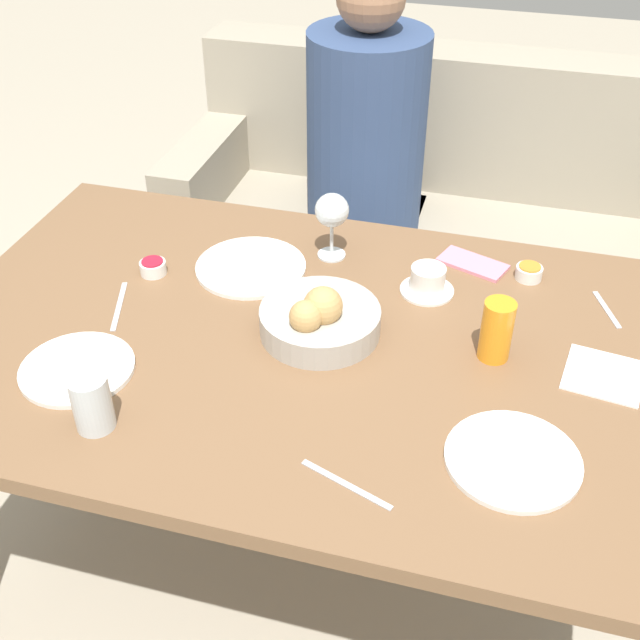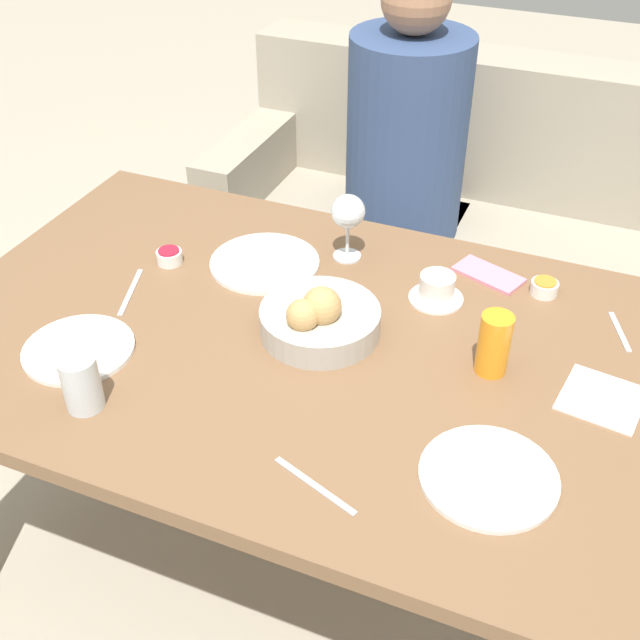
# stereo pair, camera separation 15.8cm
# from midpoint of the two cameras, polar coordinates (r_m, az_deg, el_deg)

# --- Properties ---
(ground_plane) EXTENTS (10.00, 10.00, 0.00)m
(ground_plane) POSITION_cam_midpoint_polar(r_m,az_deg,el_deg) (2.12, 1.13, -16.90)
(ground_plane) COLOR #A89E89
(dining_table) EXTENTS (1.50, 0.96, 0.73)m
(dining_table) POSITION_cam_midpoint_polar(r_m,az_deg,el_deg) (1.64, 1.40, -3.57)
(dining_table) COLOR brown
(dining_table) RESTS_ON ground_plane
(couch) EXTENTS (1.72, 0.70, 0.88)m
(couch) POSITION_cam_midpoint_polar(r_m,az_deg,el_deg) (2.71, 13.37, 4.88)
(couch) COLOR #9E937F
(couch) RESTS_ON ground_plane
(seated_person) EXTENTS (0.35, 0.46, 1.22)m
(seated_person) POSITION_cam_midpoint_polar(r_m,az_deg,el_deg) (2.52, 7.68, 8.28)
(seated_person) COLOR #23232D
(seated_person) RESTS_ON ground_plane
(bread_basket) EXTENTS (0.24, 0.24, 0.12)m
(bread_basket) POSITION_cam_midpoint_polar(r_m,az_deg,el_deg) (1.58, 2.81, -0.03)
(bread_basket) COLOR #B2ADA3
(bread_basket) RESTS_ON dining_table
(plate_near_left) EXTENTS (0.22, 0.22, 0.01)m
(plate_near_left) POSITION_cam_midpoint_polar(r_m,az_deg,el_deg) (1.60, -14.12, -2.15)
(plate_near_left) COLOR white
(plate_near_left) RESTS_ON dining_table
(plate_near_right) EXTENTS (0.23, 0.23, 0.01)m
(plate_near_right) POSITION_cam_midpoint_polar(r_m,az_deg,el_deg) (1.36, 15.26, -10.85)
(plate_near_right) COLOR white
(plate_near_right) RESTS_ON dining_table
(plate_far_center) EXTENTS (0.25, 0.25, 0.01)m
(plate_far_center) POSITION_cam_midpoint_polar(r_m,az_deg,el_deg) (1.80, -1.45, 4.01)
(plate_far_center) COLOR white
(plate_far_center) RESTS_ON dining_table
(juice_glass) EXTENTS (0.06, 0.06, 0.12)m
(juice_glass) POSITION_cam_midpoint_polar(r_m,az_deg,el_deg) (1.52, 15.21, -1.77)
(juice_glass) COLOR orange
(juice_glass) RESTS_ON dining_table
(water_tumbler) EXTENTS (0.07, 0.07, 0.11)m
(water_tumbler) POSITION_cam_midpoint_polar(r_m,az_deg,el_deg) (1.44, -13.65, -4.49)
(water_tumbler) COLOR silver
(water_tumbler) RESTS_ON dining_table
(wine_glass) EXTENTS (0.08, 0.08, 0.16)m
(wine_glass) POSITION_cam_midpoint_polar(r_m,az_deg,el_deg) (1.78, 4.58, 7.46)
(wine_glass) COLOR silver
(wine_glass) RESTS_ON dining_table
(coffee_cup) EXTENTS (0.12, 0.12, 0.06)m
(coffee_cup) POSITION_cam_midpoint_polar(r_m,az_deg,el_deg) (1.71, 10.95, 2.07)
(coffee_cup) COLOR white
(coffee_cup) RESTS_ON dining_table
(jam_bowl_berry) EXTENTS (0.06, 0.06, 0.03)m
(jam_bowl_berry) POSITION_cam_midpoint_polar(r_m,az_deg,el_deg) (1.82, -8.23, 4.41)
(jam_bowl_berry) COLOR white
(jam_bowl_berry) RESTS_ON dining_table
(jam_bowl_honey) EXTENTS (0.06, 0.06, 0.03)m
(jam_bowl_honey) POSITION_cam_midpoint_polar(r_m,az_deg,el_deg) (1.79, 18.14, 2.13)
(jam_bowl_honey) COLOR white
(jam_bowl_honey) RESTS_ON dining_table
(fork_silver) EXTENTS (0.16, 0.07, 0.00)m
(fork_silver) POSITION_cam_midpoint_polar(r_m,az_deg,el_deg) (1.31, 3.17, -11.83)
(fork_silver) COLOR #B7B7BC
(fork_silver) RESTS_ON dining_table
(knife_silver) EXTENTS (0.06, 0.17, 0.00)m
(knife_silver) POSITION_cam_midpoint_polar(r_m,az_deg,el_deg) (1.74, -10.76, 1.95)
(knife_silver) COLOR #B7B7BC
(knife_silver) RESTS_ON dining_table
(spoon_coffee) EXTENTS (0.06, 0.12, 0.00)m
(spoon_coffee) POSITION_cam_midpoint_polar(r_m,az_deg,el_deg) (1.74, 23.03, -0.86)
(spoon_coffee) COLOR #B7B7BC
(spoon_coffee) RESTS_ON dining_table
(napkin) EXTENTS (0.16, 0.16, 0.00)m
(napkin) POSITION_cam_midpoint_polar(r_m,az_deg,el_deg) (1.56, 22.21, -5.32)
(napkin) COLOR white
(napkin) RESTS_ON dining_table
(cell_phone) EXTENTS (0.17, 0.12, 0.01)m
(cell_phone) POSITION_cam_midpoint_polar(r_m,az_deg,el_deg) (1.82, 14.36, 3.06)
(cell_phone) COLOR pink
(cell_phone) RESTS_ON dining_table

